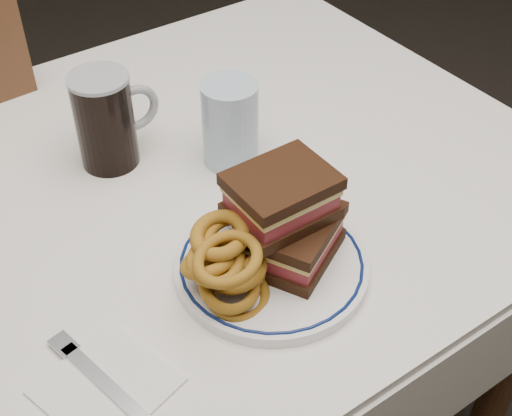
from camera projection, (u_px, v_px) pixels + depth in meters
dining_table at (134, 257)px, 1.06m from camera, size 1.27×0.87×0.75m
main_plate at (271, 266)px, 0.89m from camera, size 0.24×0.24×0.02m
reuben_sandwich at (288, 217)px, 0.86m from camera, size 0.15×0.14×0.12m
onion_rings_main at (227, 264)px, 0.83m from camera, size 0.11×0.12×0.11m
ketchup_ramekin at (237, 220)px, 0.92m from camera, size 0.05×0.05×0.03m
beer_mug at (107, 119)px, 1.02m from camera, size 0.13×0.09×0.14m
water_glass at (230, 124)px, 1.03m from camera, size 0.08×0.08×0.13m
napkin_fork at (104, 384)px, 0.77m from camera, size 0.15×0.17×0.01m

